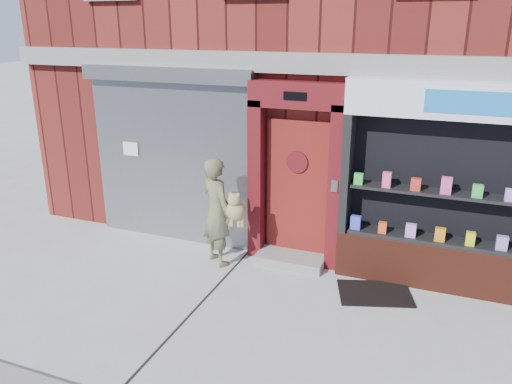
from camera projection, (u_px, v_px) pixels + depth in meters
The scene contains 7 objects.
ground at pixel (306, 330), 6.34m from camera, with size 80.00×80.00×0.00m, color #9E9E99.
building at pixel (392, 8), 10.34m from camera, with size 12.00×8.16×8.00m.
shutter_bay at pixel (171, 146), 8.52m from camera, with size 3.10×0.30×3.04m.
red_door_bay at pixel (296, 175), 7.77m from camera, with size 1.52×0.58×2.90m.
pharmacy_bay at pixel (467, 201), 6.90m from camera, with size 3.50×0.41×3.00m.
woman at pixel (218, 211), 7.87m from camera, with size 0.90×0.70×1.76m.
doormat at pixel (375, 293), 7.19m from camera, with size 1.02×0.72×0.03m, color black.
Camera 1 is at (1.38, -5.30, 3.71)m, focal length 35.00 mm.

